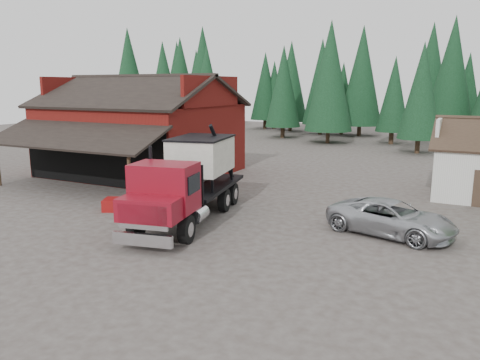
% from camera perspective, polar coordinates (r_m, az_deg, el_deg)
% --- Properties ---
extents(ground, '(120.00, 120.00, 0.00)m').
position_cam_1_polar(ground, '(21.48, -5.24, -5.85)').
color(ground, '#413733').
rests_on(ground, ground).
extents(red_barn, '(12.80, 13.63, 7.18)m').
position_cam_1_polar(red_barn, '(35.19, -11.98, 5.19)').
color(red_barn, maroon).
rests_on(red_barn, ground).
extents(conifer_backdrop, '(76.00, 16.00, 16.00)m').
position_cam_1_polar(conifer_backdrop, '(60.67, 16.41, 4.94)').
color(conifer_backdrop, black).
rests_on(conifer_backdrop, ground).
extents(near_pine_a, '(4.40, 4.40, 11.40)m').
position_cam_1_polar(near_pine_a, '(56.06, -9.30, 11.31)').
color(near_pine_a, '#382619').
rests_on(near_pine_a, ground).
extents(near_pine_b, '(3.96, 3.96, 10.40)m').
position_cam_1_polar(near_pine_b, '(47.59, 21.26, 10.09)').
color(near_pine_b, '#382619').
rests_on(near_pine_b, ground).
extents(near_pine_d, '(5.28, 5.28, 13.40)m').
position_cam_1_polar(near_pine_d, '(53.48, 10.90, 12.33)').
color(near_pine_d, '#382619').
rests_on(near_pine_d, ground).
extents(feed_truck, '(4.52, 10.17, 4.45)m').
position_cam_1_polar(feed_truck, '(22.34, -6.19, 0.30)').
color(feed_truck, black).
rests_on(feed_truck, ground).
extents(silver_car, '(5.85, 3.72, 1.50)m').
position_cam_1_polar(silver_car, '(21.30, 17.94, -4.42)').
color(silver_car, '#ADB0B5').
rests_on(silver_car, ground).
extents(equip_box, '(1.12, 1.30, 0.60)m').
position_cam_1_polar(equip_box, '(25.24, -15.44, -2.89)').
color(equip_box, maroon).
rests_on(equip_box, ground).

